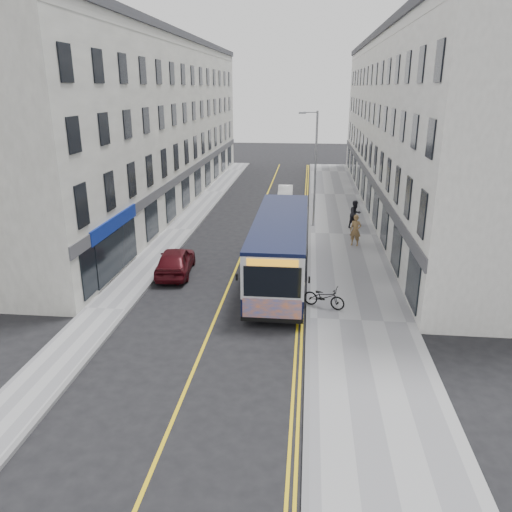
% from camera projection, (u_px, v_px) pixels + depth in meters
% --- Properties ---
extents(ground, '(140.00, 140.00, 0.00)m').
position_uv_depth(ground, '(221.00, 304.00, 22.94)').
color(ground, black).
rests_on(ground, ground).
extents(pavement_east, '(4.50, 64.00, 0.12)m').
position_uv_depth(pavement_east, '(343.00, 235.00, 33.59)').
color(pavement_east, '#97979A').
rests_on(pavement_east, ground).
extents(pavement_west, '(2.00, 64.00, 0.12)m').
position_uv_depth(pavement_west, '(180.00, 230.00, 34.72)').
color(pavement_west, '#97979A').
rests_on(pavement_west, ground).
extents(kerb_east, '(0.18, 64.00, 0.13)m').
position_uv_depth(kerb_east, '(310.00, 233.00, 33.81)').
color(kerb_east, slate).
rests_on(kerb_east, ground).
extents(kerb_west, '(0.18, 64.00, 0.13)m').
position_uv_depth(kerb_west, '(194.00, 230.00, 34.62)').
color(kerb_west, slate).
rests_on(kerb_west, ground).
extents(road_centre_line, '(0.12, 64.00, 0.01)m').
position_uv_depth(road_centre_line, '(251.00, 233.00, 34.23)').
color(road_centre_line, gold).
rests_on(road_centre_line, ground).
extents(road_dbl_yellow_inner, '(0.10, 64.00, 0.01)m').
position_uv_depth(road_dbl_yellow_inner, '(303.00, 234.00, 33.88)').
color(road_dbl_yellow_inner, gold).
rests_on(road_dbl_yellow_inner, ground).
extents(road_dbl_yellow_outer, '(0.10, 64.00, 0.01)m').
position_uv_depth(road_dbl_yellow_outer, '(306.00, 234.00, 33.86)').
color(road_dbl_yellow_outer, gold).
rests_on(road_dbl_yellow_outer, ground).
extents(terrace_east, '(6.00, 46.00, 13.00)m').
position_uv_depth(terrace_east, '(408.00, 127.00, 39.47)').
color(terrace_east, white).
rests_on(terrace_east, ground).
extents(terrace_west, '(6.00, 46.00, 13.00)m').
position_uv_depth(terrace_west, '(156.00, 125.00, 41.52)').
color(terrace_west, silver).
rests_on(terrace_west, ground).
extents(streetlamp, '(1.32, 0.18, 8.00)m').
position_uv_depth(streetlamp, '(314.00, 165.00, 34.29)').
color(streetlamp, '#919399').
rests_on(streetlamp, ground).
extents(city_bus, '(2.65, 11.36, 3.30)m').
position_uv_depth(city_bus, '(281.00, 246.00, 25.34)').
color(city_bus, black).
rests_on(city_bus, ground).
extents(bicycle, '(2.02, 1.30, 1.00)m').
position_uv_depth(bicycle, '(324.00, 297.00, 22.20)').
color(bicycle, black).
rests_on(bicycle, pavement_east).
extents(pedestrian_near, '(0.83, 0.68, 1.95)m').
position_uv_depth(pedestrian_near, '(356.00, 230.00, 30.79)').
color(pedestrian_near, olive).
rests_on(pedestrian_near, pavement_east).
extents(pedestrian_far, '(1.20, 1.15, 1.94)m').
position_uv_depth(pedestrian_far, '(355.00, 214.00, 34.69)').
color(pedestrian_far, black).
rests_on(pedestrian_far, pavement_east).
extents(car_white, '(1.38, 3.72, 1.22)m').
position_uv_depth(car_white, '(285.00, 193.00, 44.16)').
color(car_white, silver).
rests_on(car_white, ground).
extents(car_maroon, '(2.12, 4.43, 1.46)m').
position_uv_depth(car_maroon, '(175.00, 261.00, 26.49)').
color(car_maroon, '#460B12').
rests_on(car_maroon, ground).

